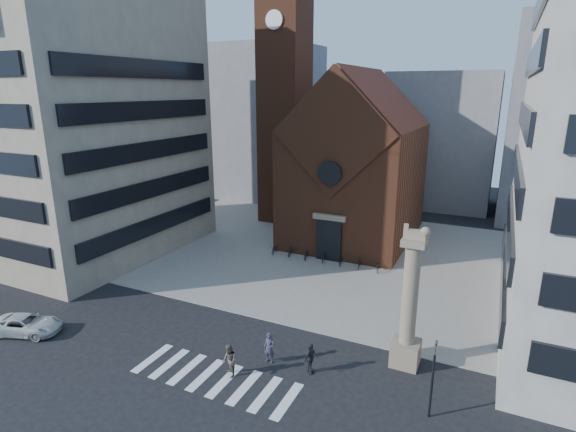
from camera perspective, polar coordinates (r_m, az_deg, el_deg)
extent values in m
plane|color=black|center=(29.70, -6.77, -16.43)|extent=(120.00, 120.00, 0.00)
cube|color=#9B948C|center=(45.20, 6.11, -4.70)|extent=(46.00, 30.00, 0.05)
cube|color=brown|center=(49.07, 8.66, 4.11)|extent=(12.00, 16.00, 12.00)
cube|color=brown|center=(48.62, 9.09, 11.14)|extent=(12.00, 15.40, 12.00)
cube|color=brown|center=(40.71, 5.67, 10.38)|extent=(11.76, 0.50, 11.76)
cylinder|color=black|center=(40.76, 5.32, 5.43)|extent=(2.20, 0.30, 2.20)
cube|color=black|center=(42.63, 5.22, -3.14)|extent=(2.40, 0.30, 4.00)
cube|color=gray|center=(41.90, 5.27, -0.18)|extent=(3.20, 0.40, 0.50)
cube|color=brown|center=(54.52, -0.41, 14.97)|extent=(5.00, 5.00, 30.00)
cylinder|color=white|center=(52.69, -1.77, 23.66)|extent=(2.00, 0.20, 2.00)
cube|color=tan|center=(48.96, -25.58, 11.03)|extent=(18.00, 20.00, 26.00)
cube|color=gray|center=(69.94, -3.57, 11.84)|extent=(16.00, 14.00, 22.00)
cube|color=gray|center=(66.88, 18.88, 9.14)|extent=(14.00, 12.00, 18.00)
cube|color=gray|center=(28.63, 14.68, -16.45)|extent=(1.60, 1.60, 1.50)
cylinder|color=gray|center=(26.85, 15.24, -9.65)|extent=(0.90, 0.90, 6.00)
cube|color=gray|center=(25.67, 15.76, -3.17)|extent=(1.30, 1.30, 0.40)
cube|color=gray|center=(25.55, 15.82, -2.33)|extent=(1.20, 0.50, 0.55)
sphere|color=gray|center=(25.40, 17.08, -1.94)|extent=(0.56, 0.56, 0.56)
cube|color=gray|center=(25.51, 14.79, -1.33)|extent=(0.25, 0.15, 0.35)
cylinder|color=black|center=(24.56, 17.78, -19.91)|extent=(0.12, 0.12, 3.50)
imported|color=black|center=(23.40, 18.23, -15.61)|extent=(0.13, 0.16, 0.80)
imported|color=silver|center=(35.46, -30.32, -11.82)|extent=(5.03, 3.53, 1.27)
imported|color=#353347|center=(27.84, -2.39, -16.39)|extent=(0.71, 0.48, 1.92)
imported|color=#574E46|center=(26.88, -7.46, -17.77)|extent=(1.21, 1.18, 1.97)
imported|color=#27262E|center=(27.01, 2.82, -17.60)|extent=(0.64, 1.15, 1.85)
imported|color=black|center=(44.68, -1.76, -4.24)|extent=(0.94, 1.74, 0.87)
imported|color=black|center=(43.95, 0.27, -4.52)|extent=(0.81, 1.66, 0.96)
imported|color=black|center=(43.30, 2.36, -4.91)|extent=(0.94, 1.74, 0.87)
imported|color=black|center=(42.68, 4.51, -5.20)|extent=(0.81, 1.66, 0.96)
imported|color=black|center=(42.16, 6.73, -5.60)|extent=(0.94, 1.74, 0.87)
imported|color=black|center=(41.67, 9.00, -5.88)|extent=(0.81, 1.66, 0.96)
imported|color=black|center=(41.28, 11.32, -6.29)|extent=(0.94, 1.74, 0.87)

